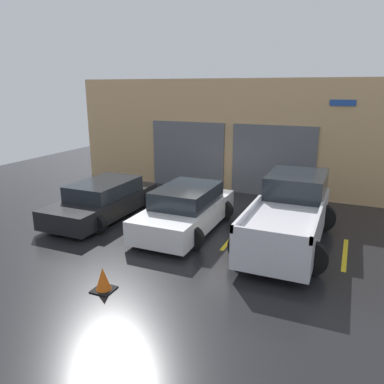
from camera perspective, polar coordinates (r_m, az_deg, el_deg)
name	(u,v)px	position (r m, az deg, el deg)	size (l,w,h in m)	color
ground_plane	(207,211)	(13.66, 2.33, -2.99)	(28.00, 28.00, 0.00)	black
shophouse_building	(236,137)	(16.19, 6.65, 8.34)	(14.98, 0.68, 4.72)	tan
pickup_truck	(290,214)	(11.15, 14.67, -3.20)	(2.47, 5.05, 1.83)	silver
sedan_white	(186,210)	(11.81, -0.91, -2.69)	(2.26, 4.31, 1.38)	white
sedan_side	(104,200)	(13.39, -13.33, -1.17)	(2.20, 4.56, 1.24)	black
parking_stripe_far_left	(69,210)	(14.51, -18.30, -2.65)	(0.12, 2.20, 0.01)	gold
parking_stripe_left	(143,222)	(12.70, -7.48, -4.56)	(0.12, 2.20, 0.01)	gold
parking_stripe_centre	(233,236)	(11.49, 6.30, -6.74)	(0.12, 2.20, 0.01)	gold
parking_stripe_right	(345,254)	(11.08, 22.28, -8.76)	(0.12, 2.20, 0.01)	gold
traffic_cone	(103,280)	(8.73, -13.39, -12.92)	(0.47, 0.47, 0.55)	black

